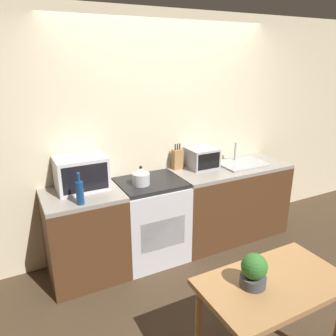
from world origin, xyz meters
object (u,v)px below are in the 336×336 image
object	(u,v)px
bottle	(80,192)
toaster_oven	(202,158)
stove_range	(151,220)
kettle	(141,177)
dining_table	(273,294)
microwave	(81,173)

from	to	relation	value
bottle	toaster_oven	xyz separation A→B (m)	(1.49, 0.36, 0.00)
stove_range	kettle	bearing A→B (deg)	-159.55
dining_table	stove_range	bearing A→B (deg)	95.59
kettle	microwave	xyz separation A→B (m)	(-0.55, 0.16, 0.08)
stove_range	bottle	size ratio (longest dim) A/B	3.10
microwave	toaster_oven	xyz separation A→B (m)	(1.39, 0.02, -0.05)
microwave	dining_table	size ratio (longest dim) A/B	0.49
stove_range	microwave	distance (m)	0.92
dining_table	toaster_oven	bearing A→B (deg)	72.32
toaster_oven	dining_table	bearing A→B (deg)	-107.68
stove_range	toaster_oven	distance (m)	0.93
kettle	dining_table	world-z (taller)	kettle
stove_range	kettle	world-z (taller)	kettle
dining_table	bottle	bearing A→B (deg)	123.57
dining_table	kettle	bearing A→B (deg)	99.91
kettle	dining_table	size ratio (longest dim) A/B	0.20
stove_range	toaster_oven	size ratio (longest dim) A/B	2.73
stove_range	kettle	distance (m)	0.55
microwave	bottle	xyz separation A→B (m)	(-0.10, -0.34, -0.05)
kettle	microwave	bearing A→B (deg)	164.01
microwave	dining_table	xyz separation A→B (m)	(0.83, -1.74, -0.44)
kettle	stove_range	bearing A→B (deg)	20.45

